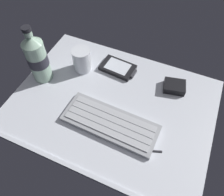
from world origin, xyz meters
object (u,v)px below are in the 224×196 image
object	(u,v)px
keyboard	(110,123)
handheld_device	(118,68)
charger_block	(174,86)
stylus_pen	(145,150)
juice_cup	(82,61)
water_bottle	(37,58)

from	to	relation	value
keyboard	handheld_device	distance (cm)	22.94
keyboard	charger_block	distance (cm)	25.52
stylus_pen	keyboard	bearing A→B (deg)	144.05
juice_cup	water_bottle	bearing A→B (deg)	-140.02
handheld_device	water_bottle	bearing A→B (deg)	-148.54
juice_cup	water_bottle	distance (cm)	15.03
handheld_device	juice_cup	size ratio (longest dim) A/B	1.56
handheld_device	water_bottle	xyz separation A→B (cm)	(-22.65, -13.86, 8.28)
water_bottle	charger_block	xyz separation A→B (cm)	(43.49, 13.13, -7.81)
charger_block	keyboard	bearing A→B (deg)	-123.74
stylus_pen	juice_cup	bearing A→B (deg)	126.85
juice_cup	charger_block	world-z (taller)	juice_cup
handheld_device	charger_block	bearing A→B (deg)	-2.00
handheld_device	charger_block	world-z (taller)	charger_block
juice_cup	stylus_pen	distance (cm)	37.48
handheld_device	stylus_pen	xyz separation A→B (cm)	(19.06, -25.72, -0.38)
keyboard	stylus_pen	distance (cm)	12.96
juice_cup	charger_block	bearing A→B (deg)	7.06
juice_cup	handheld_device	bearing A→B (deg)	22.00
water_bottle	charger_block	distance (cm)	46.09
handheld_device	stylus_pen	bearing A→B (deg)	-53.46
handheld_device	water_bottle	size ratio (longest dim) A/B	0.64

